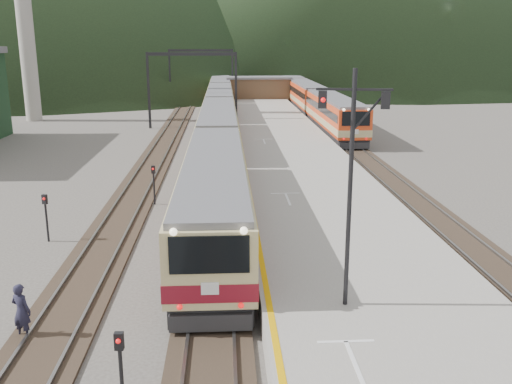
{
  "coord_description": "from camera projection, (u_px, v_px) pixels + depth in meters",
  "views": [
    {
      "loc": [
        0.52,
        -6.87,
        9.06
      ],
      "look_at": [
        2.0,
        19.8,
        2.0
      ],
      "focal_mm": 40.0,
      "sensor_mm": 36.0,
      "label": 1
    }
  ],
  "objects": [
    {
      "name": "track_main",
      "position": [
        219.0,
        153.0,
        47.51
      ],
      "size": [
        2.6,
        200.0,
        0.23
      ],
      "color": "black",
      "rests_on": "ground"
    },
    {
      "name": "track_far",
      "position": [
        158.0,
        154.0,
        47.24
      ],
      "size": [
        2.6,
        200.0,
        0.23
      ],
      "color": "black",
      "rests_on": "ground"
    },
    {
      "name": "track_second",
      "position": [
        355.0,
        152.0,
        48.13
      ],
      "size": [
        2.6,
        200.0,
        0.23
      ],
      "color": "black",
      "rests_on": "ground"
    },
    {
      "name": "platform",
      "position": [
        288.0,
        152.0,
        45.77
      ],
      "size": [
        8.0,
        100.0,
        1.0
      ],
      "primitive_type": "cube",
      "color": "gray",
      "rests_on": "ground"
    },
    {
      "name": "gantry_near",
      "position": [
        192.0,
        75.0,
        60.43
      ],
      "size": [
        9.55,
        0.25,
        8.0
      ],
      "color": "black",
      "rests_on": "ground"
    },
    {
      "name": "gantry_far",
      "position": [
        201.0,
        66.0,
        84.56
      ],
      "size": [
        9.55,
        0.25,
        8.0
      ],
      "color": "black",
      "rests_on": "ground"
    },
    {
      "name": "station_shed",
      "position": [
        259.0,
        87.0,
        83.85
      ],
      "size": [
        9.4,
        4.4,
        3.1
      ],
      "color": "brown",
      "rests_on": "platform"
    },
    {
      "name": "main_train",
      "position": [
        220.0,
        103.0,
        66.8
      ],
      "size": [
        2.98,
        102.31,
        3.64
      ],
      "color": "tan",
      "rests_on": "track_main"
    },
    {
      "name": "second_train",
      "position": [
        306.0,
        96.0,
        76.45
      ],
      "size": [
        2.89,
        59.36,
        3.53
      ],
      "color": "red",
      "rests_on": "track_second"
    },
    {
      "name": "signal_mast",
      "position": [
        351.0,
        167.0,
        16.94
      ],
      "size": [
        2.18,
        0.51,
        7.33
      ],
      "color": "black",
      "rests_on": "platform"
    },
    {
      "name": "short_signal_a",
      "position": [
        121.0,
        363.0,
        13.93
      ],
      "size": [
        0.23,
        0.17,
        2.27
      ],
      "color": "black",
      "rests_on": "ground"
    },
    {
      "name": "short_signal_b",
      "position": [
        154.0,
        180.0,
        32.41
      ],
      "size": [
        0.22,
        0.17,
        2.27
      ],
      "color": "black",
      "rests_on": "ground"
    },
    {
      "name": "short_signal_c",
      "position": [
        46.0,
        211.0,
        26.32
      ],
      "size": [
        0.26,
        0.23,
        2.27
      ],
      "color": "black",
      "rests_on": "ground"
    },
    {
      "name": "worker",
      "position": [
        21.0,
        311.0,
        17.78
      ],
      "size": [
        0.79,
        0.66,
        1.83
      ],
      "primitive_type": "imported",
      "rotation": [
        0.0,
        0.0,
        2.75
      ],
      "color": "#1F1E30",
      "rests_on": "ground"
    }
  ]
}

